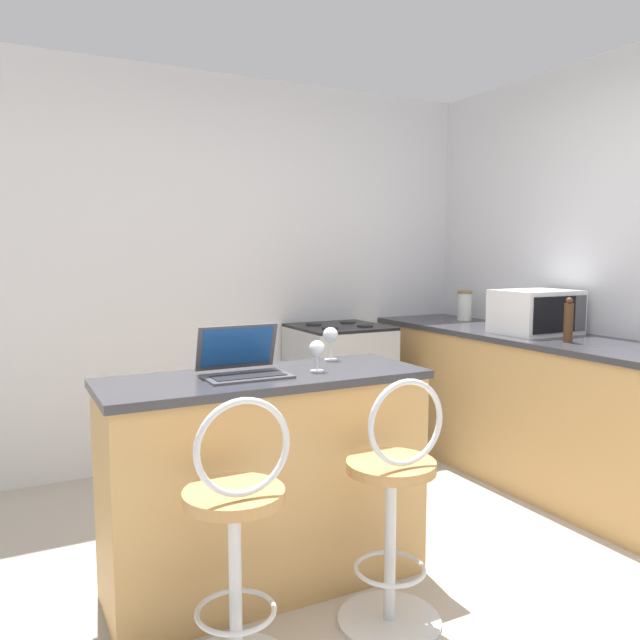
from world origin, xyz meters
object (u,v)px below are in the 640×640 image
Objects in this scene: microwave at (536,312)px; wine_glass_tall at (330,336)px; pepper_mill at (568,321)px; wine_glass_short at (317,350)px; storage_jar at (465,305)px; laptop at (243,363)px; bar_stool_near at (237,547)px; bar_stool_far at (393,512)px; stove_range at (339,390)px.

microwave is 3.09× the size of wine_glass_tall.
pepper_mill is 1.66m from wine_glass_short.
storage_jar is (0.12, 0.81, -0.03)m from microwave.
laptop is 2.21× the size of wine_glass_tall.
laptop is at bearing 66.94° from bar_stool_near.
microwave is 3.59× the size of wine_glass_short.
storage_jar is 2.01m from wine_glass_tall.
bar_stool_far is at bearing -52.01° from laptop.
microwave is 0.82m from storage_jar.
bar_stool_far is 1.77m from pepper_mill.
laptop is 2.57× the size of wine_glass_short.
storage_jar is 2.29m from wine_glass_short.
pepper_mill reaches higher than stove_range.
laptop is 0.53m from wine_glass_tall.
stove_range is 3.65× the size of pepper_mill.
microwave is at bearing 28.94° from bar_stool_far.
wine_glass_tall is (0.10, 0.68, 0.58)m from bar_stool_far.
pepper_mill is (1.57, 0.58, 0.59)m from bar_stool_far.
bar_stool_far is 0.90m from wine_glass_tall.
stove_range is at bearing 66.63° from bar_stool_far.
bar_stool_near is 2.02× the size of microwave.
wine_glass_short is (0.53, 0.45, 0.56)m from bar_stool_near.
bar_stool_near is 0.76m from laptop.
wine_glass_short reaches higher than bar_stool_far.
pepper_mill is (2.19, 0.58, 0.59)m from bar_stool_near.
storage_jar is 1.40× the size of wine_glass_tall.
pepper_mill reaches higher than storage_jar.
bar_stool_near is 2.35m from stove_range.
stove_range is 1.50m from wine_glass_tall.
bar_stool_near is at bearing -165.18° from pepper_mill.
laptop is 2.13m from microwave.
stove_range is at bearing 59.13° from wine_glass_tall.
wine_glass_tall is at bearing 18.09° from laptop.
bar_stool_far is 7.27× the size of wine_glass_short.
microwave is 0.52× the size of stove_range.
laptop is at bearing -150.98° from storage_jar.
pepper_mill is at bearing 1.85° from laptop.
wine_glass_short is (-1.66, -0.13, -0.03)m from pepper_mill.
laptop is 0.72× the size of microwave.
microwave reaches higher than wine_glass_tall.
wine_glass_short is 0.29m from wine_glass_tall.
bar_stool_near is 3.04m from storage_jar.
bar_stool_near and bar_stool_far have the same top height.
stove_range is at bearing 48.20° from laptop.
pepper_mill is (-0.24, -1.16, 0.01)m from storage_jar.
bar_stool_far is 2.02× the size of microwave.
bar_stool_far is 0.73m from wine_glass_short.
pepper_mill is (0.76, -1.29, 0.58)m from stove_range.
wine_glass_short is at bearing 101.26° from bar_stool_far.
wine_glass_tall is (-0.71, -1.19, 0.57)m from stove_range.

